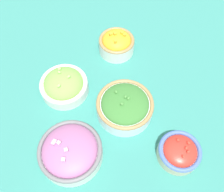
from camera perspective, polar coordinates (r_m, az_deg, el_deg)
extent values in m
plane|color=#337F75|center=(0.78, 0.00, -1.13)|extent=(3.00, 3.00, 0.00)
cylinder|color=beige|center=(0.72, 14.97, -12.42)|extent=(0.12, 0.12, 0.04)
torus|color=#4766B7|center=(0.70, 15.31, -11.95)|extent=(0.12, 0.12, 0.01)
ellipsoid|color=red|center=(0.70, 15.31, -11.95)|extent=(0.09, 0.09, 0.03)
ellipsoid|color=red|center=(0.68, 17.05, -12.05)|extent=(0.01, 0.01, 0.01)
ellipsoid|color=red|center=(0.68, 16.03, -13.17)|extent=(0.01, 0.01, 0.01)
ellipsoid|color=red|center=(0.69, 17.09, -10.16)|extent=(0.01, 0.01, 0.01)
ellipsoid|color=red|center=(0.69, 14.88, -9.68)|extent=(0.01, 0.01, 0.01)
ellipsoid|color=red|center=(0.68, 16.64, -11.27)|extent=(0.01, 0.01, 0.01)
cylinder|color=silver|center=(0.74, 2.90, -2.66)|extent=(0.17, 0.17, 0.05)
torus|color=#997A4C|center=(0.72, 2.99, -1.73)|extent=(0.17, 0.17, 0.01)
ellipsoid|color=#387533|center=(0.72, 2.99, -1.73)|extent=(0.14, 0.14, 0.04)
ellipsoid|color=#47893D|center=(0.71, 0.93, 0.93)|extent=(0.01, 0.01, 0.01)
ellipsoid|color=#47893D|center=(0.69, 2.26, -1.83)|extent=(0.01, 0.01, 0.01)
ellipsoid|color=#47893D|center=(0.70, 3.78, -0.52)|extent=(0.01, 0.01, 0.01)
ellipsoid|color=#47893D|center=(0.70, 3.10, -0.16)|extent=(0.01, 0.01, 0.01)
cylinder|color=silver|center=(0.88, 1.03, 11.46)|extent=(0.12, 0.12, 0.05)
torus|color=#997A4C|center=(0.86, 1.06, 12.57)|extent=(0.12, 0.12, 0.01)
ellipsoid|color=orange|center=(0.86, 1.06, 12.57)|extent=(0.10, 0.10, 0.05)
cube|color=#F4A828|center=(0.84, 0.71, 14.06)|extent=(0.01, 0.01, 0.01)
cube|color=#F4A828|center=(0.85, 2.31, 14.24)|extent=(0.01, 0.01, 0.01)
cube|color=#F4A828|center=(0.84, -0.30, 13.96)|extent=(0.01, 0.01, 0.01)
cube|color=#F4A828|center=(0.84, 2.86, 13.79)|extent=(0.01, 0.01, 0.01)
cube|color=#F4A828|center=(0.82, 0.76, 12.39)|extent=(0.01, 0.01, 0.01)
cube|color=#F4A828|center=(0.85, 2.31, 14.26)|extent=(0.01, 0.01, 0.01)
cylinder|color=silver|center=(0.80, -10.79, 2.05)|extent=(0.15, 0.15, 0.04)
torus|color=silver|center=(0.78, -11.02, 2.82)|extent=(0.15, 0.15, 0.01)
ellipsoid|color=#7ABC4C|center=(0.78, -11.02, 2.82)|extent=(0.12, 0.12, 0.06)
ellipsoid|color=#99D166|center=(0.74, -12.04, 2.33)|extent=(0.01, 0.01, 0.01)
ellipsoid|color=#99D166|center=(0.76, -11.97, 5.38)|extent=(0.01, 0.01, 0.01)
ellipsoid|color=#99D166|center=(0.75, -9.85, 4.41)|extent=(0.01, 0.01, 0.01)
ellipsoid|color=#99D166|center=(0.78, -11.90, 6.10)|extent=(0.01, 0.01, 0.01)
cylinder|color=silver|center=(0.70, -9.35, -12.66)|extent=(0.17, 0.17, 0.05)
torus|color=slate|center=(0.68, -9.63, -12.06)|extent=(0.17, 0.17, 0.01)
ellipsoid|color=#9E5B8E|center=(0.68, -9.63, -12.06)|extent=(0.15, 0.15, 0.04)
cube|color=#C699C1|center=(0.65, -10.46, -12.03)|extent=(0.01, 0.01, 0.01)
cube|color=#C699C1|center=(0.66, -12.07, -10.45)|extent=(0.01, 0.01, 0.01)
cube|color=#C699C1|center=(0.64, -11.03, -14.10)|extent=(0.01, 0.01, 0.01)
cube|color=#C699C1|center=(0.66, -13.20, -10.43)|extent=(0.01, 0.01, 0.01)
cube|color=#C699C1|center=(0.66, -12.95, -10.11)|extent=(0.01, 0.01, 0.01)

